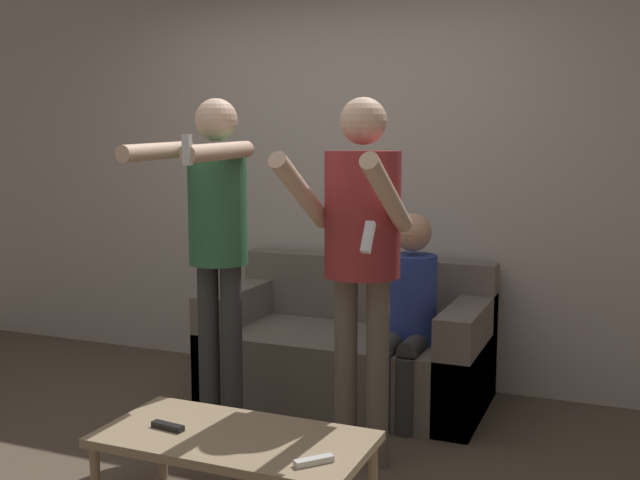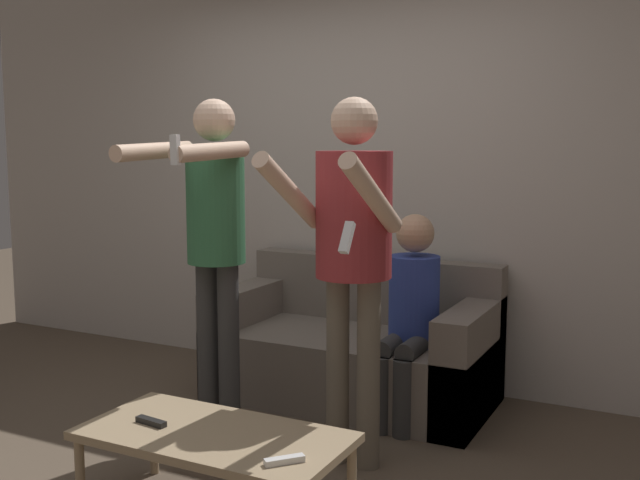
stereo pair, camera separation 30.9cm
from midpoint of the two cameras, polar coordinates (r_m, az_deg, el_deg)
name	(u,v)px [view 1 (the left image)]	position (r m, az deg, el deg)	size (l,w,h in m)	color
ground_plane	(210,479)	(3.66, -10.92, -17.50)	(14.00, 14.00, 0.00)	brown
wall_back	(346,171)	(4.89, 0.16, 5.25)	(6.40, 0.06, 2.70)	beige
couch	(349,351)	(4.57, 0.25, -8.49)	(1.65, 0.85, 0.82)	slate
person_standing_left	(216,230)	(3.81, -10.23, 0.73)	(0.42, 0.70, 1.75)	#383838
person_standing_right	(361,236)	(3.46, 0.62, 0.29)	(0.48, 0.72, 1.74)	#6B6051
person_seated	(408,308)	(4.17, 4.62, -5.23)	(0.28, 0.52, 1.15)	#383838
coffee_table	(234,443)	(3.14, -9.45, -15.08)	(1.09, 0.54, 0.37)	tan
remote_near	(314,461)	(2.83, -3.72, -16.50)	(0.13, 0.14, 0.02)	white
remote_far	(168,426)	(3.23, -14.30, -13.63)	(0.15, 0.05, 0.02)	black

